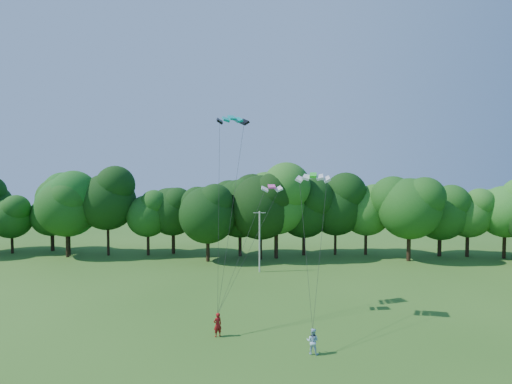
{
  "coord_description": "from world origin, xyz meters",
  "views": [
    {
      "loc": [
        3.54,
        -20.66,
        12.26
      ],
      "look_at": [
        1.5,
        13.0,
        10.58
      ],
      "focal_mm": 28.0,
      "sensor_mm": 36.0,
      "label": 1
    }
  ],
  "objects": [
    {
      "name": "kite_flyer_right",
      "position": [
        5.76,
        5.86,
        0.87
      ],
      "size": [
        1.0,
        0.88,
        1.74
      ],
      "primitive_type": "imported",
      "rotation": [
        0.0,
        0.0,
        2.84
      ],
      "color": "#A8CCE9",
      "rests_on": "ground"
    },
    {
      "name": "kite_pink",
      "position": [
        2.82,
        13.39,
        11.03
      ],
      "size": [
        1.92,
        1.14,
        0.35
      ],
      "rotation": [
        0.0,
        0.0,
        0.16
      ],
      "color": "#ED42A7",
      "rests_on": "ground"
    },
    {
      "name": "kite_teal",
      "position": [
        -0.72,
        14.53,
        17.05
      ],
      "size": [
        3.02,
        2.13,
        0.58
      ],
      "rotation": [
        0.0,
        0.0,
        0.36
      ],
      "color": "#04908D",
      "rests_on": "ground"
    },
    {
      "name": "kite_flyer_left",
      "position": [
        -1.09,
        8.29,
        0.9
      ],
      "size": [
        0.79,
        0.73,
        1.8
      ],
      "primitive_type": "imported",
      "rotation": [
        0.0,
        0.0,
        3.76
      ],
      "color": "maroon",
      "rests_on": "ground"
    },
    {
      "name": "tree_back_center",
      "position": [
        0.83,
        34.86,
        9.0
      ],
      "size": [
        9.91,
        9.91,
        14.42
      ],
      "color": "#2D2211",
      "rests_on": "ground"
    },
    {
      "name": "utility_pole",
      "position": [
        1.04,
        27.77,
        3.87
      ],
      "size": [
        1.5,
        0.21,
        7.5
      ],
      "rotation": [
        0.0,
        0.0,
        0.09
      ],
      "color": "#B6B8AE",
      "rests_on": "ground"
    },
    {
      "name": "tree_back_east",
      "position": [
        35.44,
        37.69,
        7.34
      ],
      "size": [
        8.08,
        8.08,
        11.75
      ],
      "color": "#342715",
      "rests_on": "ground"
    },
    {
      "name": "tree_back_west",
      "position": [
        -27.38,
        35.6,
        8.86
      ],
      "size": [
        9.75,
        9.75,
        14.18
      ],
      "color": "#362415",
      "rests_on": "ground"
    },
    {
      "name": "kite_green",
      "position": [
        6.23,
        12.14,
        12.01
      ],
      "size": [
        2.89,
        1.57,
        0.47
      ],
      "rotation": [
        0.0,
        0.0,
        -0.12
      ],
      "color": "#24D51F",
      "rests_on": "ground"
    }
  ]
}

